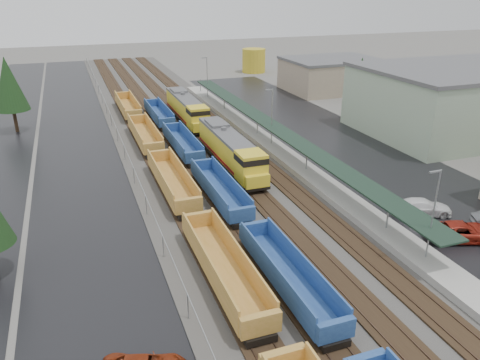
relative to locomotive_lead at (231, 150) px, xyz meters
The scene contains 17 objects.
ballast_strip 15.44m from the locomotive_lead, 97.52° to the left, with size 20.00×160.00×0.08m, color #302D2B.
trackbed 15.42m from the locomotive_lead, 97.52° to the left, with size 14.60×160.00×0.22m.
west_parking_lot 22.88m from the locomotive_lead, 138.30° to the left, with size 10.00×160.00×0.02m, color black.
east_commuter_lot 17.90m from the locomotive_lead, 16.84° to the left, with size 16.00×100.00×0.02m, color black.
station_platform 9.23m from the locomotive_lead, 34.49° to the left, with size 3.00×80.00×8.00m.
chainlink_fence 17.81m from the locomotive_lead, 130.25° to the left, with size 0.08×160.04×2.02m.
industrial_buildings 35.82m from the locomotive_lead, ahead, with size 32.52×75.30×9.50m.
distant_hills 171.28m from the locomotive_lead, 75.53° to the left, with size 301.00×140.00×25.20m.
tree_west_far 35.79m from the locomotive_lead, 134.83° to the left, with size 4.84×4.84×11.00m.
tree_east 29.44m from the locomotive_lead, 26.82° to the left, with size 4.40×4.40×10.00m.
locomotive_lead is the anchor object (origin of this frame).
locomotive_trail 21.00m from the locomotive_lead, 90.00° to the left, with size 2.83×18.67×4.23m.
well_string_yellow 15.22m from the locomotive_lead, 121.79° to the right, with size 2.68×101.54×2.37m.
well_string_blue 16.61m from the locomotive_lead, 103.97° to the right, with size 2.51×93.54×2.22m.
storage_tank 66.53m from the locomotive_lead, 66.03° to the left, with size 5.70×5.70×5.70m, color gold.
parked_car_east_b 26.27m from the locomotive_lead, 60.34° to the right, with size 5.73×2.64×1.59m, color maroon.
parked_car_east_c 22.16m from the locomotive_lead, 53.47° to the right, with size 5.33×2.17×1.55m, color white.
Camera 1 is at (-14.82, -4.40, 20.28)m, focal length 35.00 mm.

